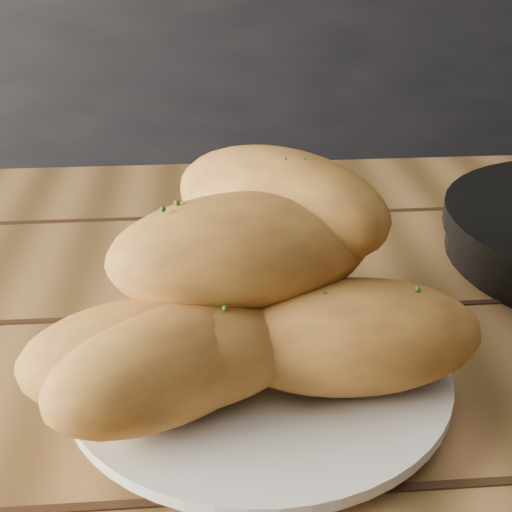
{
  "coord_description": "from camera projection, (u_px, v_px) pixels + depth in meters",
  "views": [
    {
      "loc": [
        -0.22,
        -0.18,
        1.05
      ],
      "look_at": [
        -0.19,
        0.24,
        0.84
      ],
      "focal_mm": 50.0,
      "sensor_mm": 36.0,
      "label": 1
    }
  ],
  "objects": [
    {
      "name": "plate",
      "position": [
        258.0,
        374.0,
        0.49
      ],
      "size": [
        0.26,
        0.26,
        0.02
      ],
      "color": "silver",
      "rests_on": "table"
    },
    {
      "name": "table",
      "position": [
        415.0,
        480.0,
        0.54
      ],
      "size": [
        1.51,
        0.95,
        0.75
      ],
      "color": "olive",
      "rests_on": "ground"
    },
    {
      "name": "counter",
      "position": [
        281.0,
        146.0,
        1.96
      ],
      "size": [
        2.8,
        0.6,
        0.9
      ],
      "primitive_type": "cube",
      "color": "black",
      "rests_on": "ground"
    },
    {
      "name": "bread_rolls",
      "position": [
        243.0,
        296.0,
        0.45
      ],
      "size": [
        0.29,
        0.27,
        0.14
      ],
      "color": "gold",
      "rests_on": "plate"
    }
  ]
}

